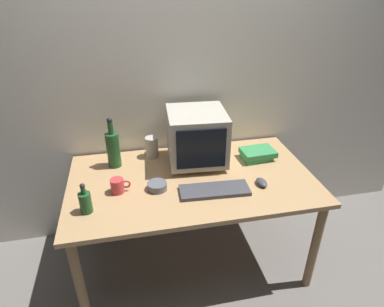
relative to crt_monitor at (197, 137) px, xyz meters
name	(u,v)px	position (x,y,z in m)	size (l,w,h in m)	color
ground_plane	(192,258)	(-0.07, -0.20, -0.91)	(6.00, 6.00, 0.00)	slate
back_wall	(177,75)	(-0.07, 0.31, 0.34)	(4.00, 0.08, 2.50)	silver
desk	(192,188)	(-0.07, -0.20, -0.27)	(1.57, 0.89, 0.72)	tan
crt_monitor	(197,137)	(0.00, 0.00, 0.00)	(0.40, 0.41, 0.37)	#B2AD9E
keyboard	(215,190)	(0.03, -0.38, -0.18)	(0.42, 0.15, 0.02)	#3F3F47
computer_mouse	(262,182)	(0.34, -0.36, -0.17)	(0.06, 0.10, 0.04)	#3F3F47
bottle_tall	(113,148)	(-0.56, 0.06, -0.06)	(0.09, 0.09, 0.36)	#1E4C23
bottle_short	(85,202)	(-0.71, -0.41, -0.12)	(0.07, 0.07, 0.19)	#1E4C23
book_stack	(257,154)	(0.43, -0.05, -0.16)	(0.24, 0.18, 0.07)	#33894C
mug	(118,186)	(-0.54, -0.26, -0.15)	(0.12, 0.08, 0.09)	#CC383D
cd_spindle	(157,186)	(-0.31, -0.28, -0.17)	(0.12, 0.12, 0.04)	#595B66
metal_canister	(152,147)	(-0.29, 0.14, -0.12)	(0.09, 0.09, 0.15)	#B7B2A8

